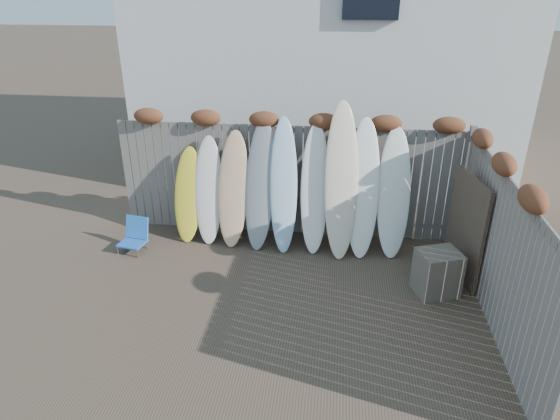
# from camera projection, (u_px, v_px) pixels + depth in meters

# --- Properties ---
(ground) EXTENTS (80.00, 80.00, 0.00)m
(ground) POSITION_uv_depth(u_px,v_px,m) (270.00, 310.00, 7.06)
(ground) COLOR #493A2D
(back_fence) EXTENTS (6.05, 0.28, 2.24)m
(back_fence) POSITION_uv_depth(u_px,v_px,m) (291.00, 171.00, 8.69)
(back_fence) COLOR slate
(back_fence) RESTS_ON ground
(right_fence) EXTENTS (0.28, 4.40, 2.24)m
(right_fence) POSITION_uv_depth(u_px,v_px,m) (500.00, 243.00, 6.48)
(right_fence) COLOR slate
(right_fence) RESTS_ON ground
(house) EXTENTS (8.50, 5.50, 6.33)m
(house) POSITION_uv_depth(u_px,v_px,m) (328.00, 26.00, 11.45)
(house) COLOR silver
(house) RESTS_ON ground
(beach_chair) EXTENTS (0.49, 0.51, 0.56)m
(beach_chair) POSITION_uv_depth(u_px,v_px,m) (135.00, 235.00, 8.52)
(beach_chair) COLOR #2356B1
(beach_chair) RESTS_ON ground
(wooden_crate) EXTENTS (0.71, 0.65, 0.68)m
(wooden_crate) POSITION_uv_depth(u_px,v_px,m) (437.00, 273.00, 7.30)
(wooden_crate) COLOR brown
(wooden_crate) RESTS_ON ground
(lattice_panel) EXTENTS (0.28, 1.09, 1.66)m
(lattice_panel) POSITION_uv_depth(u_px,v_px,m) (465.00, 229.00, 7.49)
(lattice_panel) COLOR #2E211C
(lattice_panel) RESTS_ON ground
(surfboard_0) EXTENTS (0.55, 0.63, 1.63)m
(surfboard_0) POSITION_uv_depth(u_px,v_px,m) (188.00, 195.00, 8.69)
(surfboard_0) COLOR yellow
(surfboard_0) RESTS_ON ground
(surfboard_1) EXTENTS (0.52, 0.68, 1.82)m
(surfboard_1) POSITION_uv_depth(u_px,v_px,m) (209.00, 191.00, 8.62)
(surfboard_1) COLOR silver
(surfboard_1) RESTS_ON ground
(surfboard_2) EXTENTS (0.58, 0.72, 1.94)m
(surfboard_2) POSITION_uv_depth(u_px,v_px,m) (233.00, 189.00, 8.51)
(surfboard_2) COLOR #EEAB89
(surfboard_2) RESTS_ON ground
(surfboard_3) EXTENTS (0.57, 0.80, 2.15)m
(surfboard_3) POSITION_uv_depth(u_px,v_px,m) (260.00, 185.00, 8.40)
(surfboard_3) COLOR gray
(surfboard_3) RESTS_ON ground
(surfboard_4) EXTENTS (0.53, 0.82, 2.20)m
(surfboard_4) POSITION_uv_depth(u_px,v_px,m) (284.00, 186.00, 8.32)
(surfboard_4) COLOR #A0C5DD
(surfboard_4) RESTS_ON ground
(surfboard_5) EXTENTS (0.50, 0.77, 2.11)m
(surfboard_5) POSITION_uv_depth(u_px,v_px,m) (315.00, 189.00, 8.30)
(surfboard_5) COLOR white
(surfboard_5) RESTS_ON ground
(surfboard_6) EXTENTS (0.61, 0.91, 2.49)m
(surfboard_6) POSITION_uv_depth(u_px,v_px,m) (341.00, 181.00, 8.11)
(surfboard_6) COLOR beige
(surfboard_6) RESTS_ON ground
(surfboard_7) EXTENTS (0.53, 0.79, 2.23)m
(surfboard_7) POSITION_uv_depth(u_px,v_px,m) (363.00, 189.00, 8.16)
(surfboard_7) COLOR white
(surfboard_7) RESTS_ON ground
(surfboard_8) EXTENTS (0.57, 0.76, 2.09)m
(surfboard_8) POSITION_uv_depth(u_px,v_px,m) (394.00, 193.00, 8.17)
(surfboard_8) COLOR white
(surfboard_8) RESTS_ON ground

